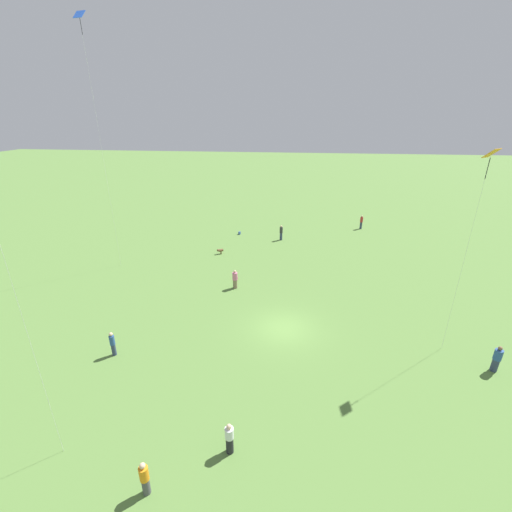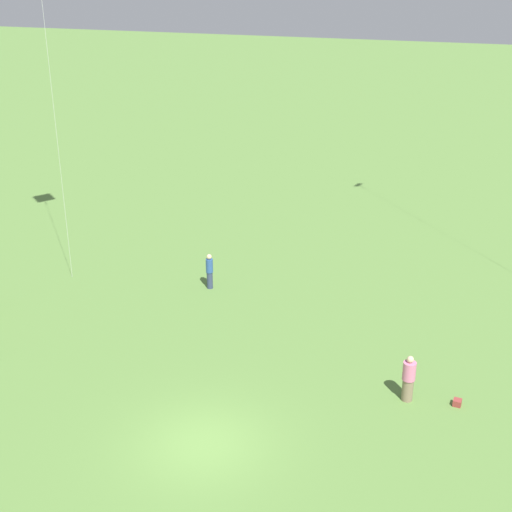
% 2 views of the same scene
% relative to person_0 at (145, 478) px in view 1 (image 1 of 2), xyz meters
% --- Properties ---
extents(ground_plane, '(240.00, 240.00, 0.00)m').
position_rel_person_0_xyz_m(ground_plane, '(-12.30, 5.03, -0.85)').
color(ground_plane, '#5B843D').
extents(person_0, '(0.40, 0.40, 1.71)m').
position_rel_person_0_xyz_m(person_0, '(0.00, 0.00, 0.00)').
color(person_0, '#4C4C51').
rests_on(person_0, ground_plane).
extents(person_1, '(0.58, 0.58, 1.75)m').
position_rel_person_0_xyz_m(person_1, '(-9.46, 17.82, 0.00)').
color(person_1, '#333D5B').
rests_on(person_1, ground_plane).
extents(person_2, '(0.46, 0.46, 1.86)m').
position_rel_person_0_xyz_m(person_2, '(-36.75, 14.20, 0.09)').
color(person_2, '#333D5B').
rests_on(person_2, ground_plane).
extents(person_4, '(0.59, 0.59, 1.74)m').
position_rel_person_0_xyz_m(person_4, '(-18.01, 0.42, -0.00)').
color(person_4, '#847056').
rests_on(person_4, ground_plane).
extents(person_5, '(0.34, 0.34, 1.70)m').
position_rel_person_0_xyz_m(person_5, '(-8.05, -5.68, 0.01)').
color(person_5, '#333D5B').
rests_on(person_5, ground_plane).
extents(person_6, '(0.50, 0.50, 1.87)m').
position_rel_person_0_xyz_m(person_6, '(-31.01, 3.78, 0.09)').
color(person_6, '#333D5B').
rests_on(person_6, ground_plane).
extents(person_7, '(0.46, 0.46, 1.69)m').
position_rel_person_0_xyz_m(person_7, '(-2.23, 3.03, -0.02)').
color(person_7, '#232328').
rests_on(person_7, ground_plane).
extents(kite_5, '(0.92, 0.94, 12.72)m').
position_rel_person_0_xyz_m(kite_5, '(-11.30, 15.52, 10.87)').
color(kite_5, orange).
rests_on(kite_5, ground_plane).
extents(kite_6, '(0.74, 0.93, 21.85)m').
position_rel_person_0_xyz_m(kite_6, '(-21.41, -12.06, 19.09)').
color(kite_6, blue).
rests_on(kite_6, ground_plane).
extents(dog_0, '(0.57, 0.70, 0.60)m').
position_rel_person_0_xyz_m(dog_0, '(-25.68, -2.65, -0.44)').
color(dog_0, brown).
rests_on(dog_0, ground_plane).
extents(picnic_bag_0, '(0.36, 0.27, 0.34)m').
position_rel_person_0_xyz_m(picnic_bag_0, '(-32.48, -1.63, -0.68)').
color(picnic_bag_0, '#33518C').
rests_on(picnic_bag_0, ground_plane).
extents(picnic_bag_2, '(0.30, 0.32, 0.23)m').
position_rel_person_0_xyz_m(picnic_bag_2, '(-19.70, 0.20, -0.74)').
color(picnic_bag_2, '#933833').
rests_on(picnic_bag_2, ground_plane).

